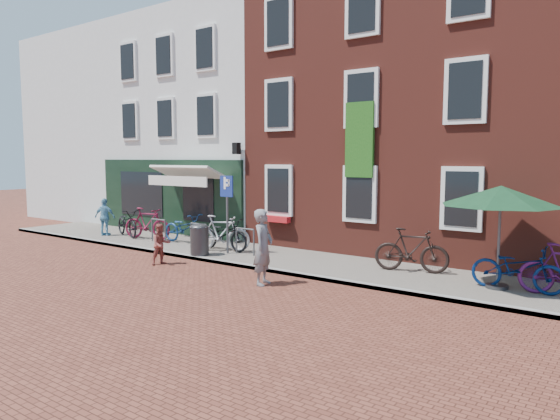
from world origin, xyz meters
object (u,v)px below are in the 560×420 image
Objects in this scene: parking_sign at (227,200)px; bicycle_2 at (185,228)px; woman at (263,247)px; bicycle_4 at (224,234)px; bicycle_1 at (147,223)px; parasol at (501,192)px; litter_bin at (199,238)px; bicycle_5 at (411,250)px; boy at (161,244)px; bicycle_3 at (221,233)px; cafe_person at (105,217)px; bicycle_0 at (127,223)px; bicycle_6 at (517,268)px.

parking_sign is 2.82m from bicycle_2.
woman is 4.39m from bicycle_4.
parasol is at bearing -106.48° from bicycle_1.
litter_bin is 0.53× the size of bicycle_2.
parasol is at bearing -114.79° from bicycle_5.
bicycle_5 reaches higher than boy.
bicycle_2 is 1.03× the size of bicycle_3.
bicycle_2 is at bearing 166.77° from cafe_person.
bicycle_0 is at bearing -179.65° from parasol.
parking_sign is 0.91× the size of parasol.
bicycle_3 is 0.19m from bicycle_4.
bicycle_2 is 2.10m from bicycle_3.
parking_sign is 1.20m from bicycle_3.
cafe_person is 0.73× the size of bicycle_6.
bicycle_0 is 5.00m from bicycle_3.
cafe_person reaches higher than boy.
woman is 0.93× the size of bicycle_0.
bicycle_1 is 1.00× the size of bicycle_5.
cafe_person is 14.59m from bicycle_6.
parking_sign is at bearing 55.64° from litter_bin.
bicycle_2 is (-2.02, 1.29, -0.02)m from litter_bin.
parasol is 1.38× the size of bicycle_1.
bicycle_3 is (-3.56, 2.32, -0.25)m from woman.
bicycle_0 is at bearing -176.82° from cafe_person.
woman reaches higher than cafe_person.
bicycle_2 is 1.00× the size of bicycle_4.
bicycle_6 is (2.66, -0.44, -0.06)m from bicycle_5.
boy is at bearing -97.90° from bicycle_0.
bicycle_2 is 8.17m from bicycle_5.
litter_bin is 0.54× the size of bicycle_3.
bicycle_6 is at bearing 3.17° from parking_sign.
parking_sign is 1.23× the size of bicycle_4.
litter_bin is at bearing 97.03° from bicycle_6.
parking_sign reaches higher than bicycle_4.
bicycle_3 is (3.87, -0.22, 0.00)m from bicycle_1.
woman is 5.81m from bicycle_6.
bicycle_6 is (8.76, 0.28, -0.06)m from bicycle_3.
litter_bin is 0.43× the size of parking_sign.
parasol is 1.34× the size of bicycle_6.
parking_sign is 1.27× the size of bicycle_1.
bicycle_5 is at bearing -55.72° from woman.
bicycle_0 is at bearing 89.75° from bicycle_6.
bicycle_1 is at bearing 163.60° from litter_bin.
bicycle_3 is (0.28, 2.21, 0.08)m from boy.
woman is 4.26m from bicycle_3.
boy is 7.01m from bicycle_5.
boy is 2.23m from bicycle_3.
parasol is 1.85× the size of cafe_person.
bicycle_6 is at bearing -112.96° from bicycle_5.
bicycle_6 is (9.04, 2.49, 0.03)m from boy.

